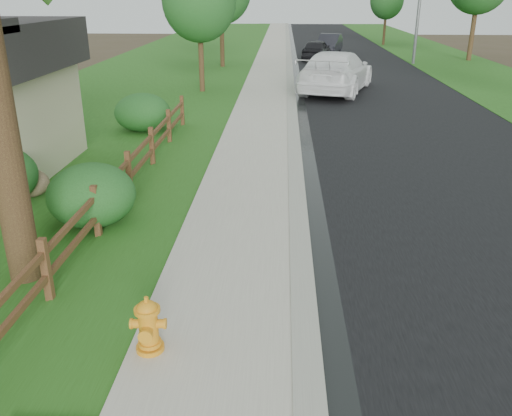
# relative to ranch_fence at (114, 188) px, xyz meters

# --- Properties ---
(road) EXTENTS (8.00, 90.00, 0.02)m
(road) POSITION_rel_ranch_fence_xyz_m (8.20, 28.60, -0.61)
(road) COLOR black
(road) RESTS_ON ground
(curb) EXTENTS (0.40, 90.00, 0.12)m
(curb) POSITION_rel_ranch_fence_xyz_m (4.00, 28.60, -0.56)
(curb) COLOR gray
(curb) RESTS_ON ground
(wet_gutter) EXTENTS (0.50, 90.00, 0.00)m
(wet_gutter) POSITION_rel_ranch_fence_xyz_m (4.35, 28.60, -0.60)
(wet_gutter) COLOR black
(wet_gutter) RESTS_ON road
(sidewalk) EXTENTS (2.20, 90.00, 0.10)m
(sidewalk) POSITION_rel_ranch_fence_xyz_m (2.70, 28.60, -0.57)
(sidewalk) COLOR #AAA394
(sidewalk) RESTS_ON ground
(grass_strip) EXTENTS (1.60, 90.00, 0.06)m
(grass_strip) POSITION_rel_ranch_fence_xyz_m (0.80, 28.60, -0.59)
(grass_strip) COLOR #244F16
(grass_strip) RESTS_ON ground
(lawn_near) EXTENTS (9.00, 90.00, 0.04)m
(lawn_near) POSITION_rel_ranch_fence_xyz_m (-4.40, 28.60, -0.60)
(lawn_near) COLOR #244F16
(lawn_near) RESTS_ON ground
(verge_far) EXTENTS (6.00, 90.00, 0.04)m
(verge_far) POSITION_rel_ranch_fence_xyz_m (15.10, 28.60, -0.60)
(verge_far) COLOR #244F16
(verge_far) RESTS_ON ground
(ranch_fence) EXTENTS (0.12, 16.92, 1.10)m
(ranch_fence) POSITION_rel_ranch_fence_xyz_m (0.00, 0.00, 0.00)
(ranch_fence) COLOR #432316
(ranch_fence) RESTS_ON ground
(fire_hydrant) EXTENTS (0.53, 0.43, 0.82)m
(fire_hydrant) POSITION_rel_ranch_fence_xyz_m (1.90, -4.89, -0.14)
(fire_hydrant) COLOR orange
(fire_hydrant) RESTS_ON sidewalk
(white_suv) EXTENTS (4.52, 7.14, 1.93)m
(white_suv) POSITION_rel_ranch_fence_xyz_m (6.15, 15.75, 0.37)
(white_suv) COLOR white
(white_suv) RESTS_ON road
(dark_car_mid) EXTENTS (2.49, 4.41, 1.41)m
(dark_car_mid) POSITION_rel_ranch_fence_xyz_m (5.93, 28.80, 0.11)
(dark_car_mid) COLOR black
(dark_car_mid) RESTS_ON road
(dark_car_far) EXTENTS (2.47, 4.61, 1.44)m
(dark_car_far) POSITION_rel_ranch_fence_xyz_m (7.16, 33.29, 0.12)
(dark_car_far) COLOR black
(dark_car_far) RESTS_ON road
(boulder) EXTENTS (1.23, 1.06, 0.69)m
(boulder) POSITION_rel_ranch_fence_xyz_m (-2.40, 1.01, -0.27)
(boulder) COLOR brown
(boulder) RESTS_ON ground
(shrub_c) EXTENTS (2.22, 2.22, 1.31)m
(shrub_c) POSITION_rel_ranch_fence_xyz_m (-0.30, -0.55, 0.04)
(shrub_c) COLOR #204E1B
(shrub_c) RESTS_ON ground
(shrub_d) EXTENTS (2.26, 2.26, 1.31)m
(shrub_d) POSITION_rel_ranch_fence_xyz_m (-1.24, 7.60, 0.04)
(shrub_d) COLOR #204E1B
(shrub_d) RESTS_ON ground
(tree_near_left) EXTENTS (3.42, 3.42, 6.06)m
(tree_near_left) POSITION_rel_ranch_fence_xyz_m (-0.30, 15.54, 3.55)
(tree_near_left) COLOR #341E15
(tree_near_left) RESTS_ON ground
(tree_far_right) EXTENTS (2.93, 2.93, 5.40)m
(tree_far_right) POSITION_rel_ranch_fence_xyz_m (12.60, 40.55, 3.16)
(tree_far_right) COLOR #341E15
(tree_far_right) RESTS_ON ground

